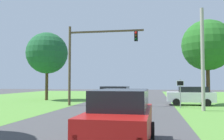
{
  "coord_description": "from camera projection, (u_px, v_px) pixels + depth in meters",
  "views": [
    {
      "loc": [
        2.95,
        -2.24,
        2.21
      ],
      "look_at": [
        -0.44,
        17.11,
        3.2
      ],
      "focal_mm": 39.01,
      "sensor_mm": 36.0,
      "label": 1
    }
  ],
  "objects": [
    {
      "name": "extra_tree_1",
      "position": [
        47.0,
        53.0,
        30.18
      ],
      "size": [
        5.11,
        5.11,
        8.38
      ],
      "color": "#4C351E",
      "rests_on": "ground_plane"
    },
    {
      "name": "ground_plane",
      "position": [
        101.0,
        122.0,
        13.59
      ],
      "size": [
        120.0,
        120.0,
        0.0
      ],
      "primitive_type": "plane",
      "color": "#424244"
    },
    {
      "name": "pickup_truck_lead",
      "position": [
        116.0,
        101.0,
        16.08
      ],
      "size": [
        2.14,
        5.01,
        1.94
      ],
      "color": "#B7B2A8",
      "rests_on": "ground_plane"
    },
    {
      "name": "oak_tree_right",
      "position": [
        207.0,
        45.0,
        23.75
      ],
      "size": [
        4.96,
        4.96,
        8.32
      ],
      "color": "#4C351E",
      "rests_on": "ground_plane"
    },
    {
      "name": "utility_pole_right",
      "position": [
        203.0,
        59.0,
        18.88
      ],
      "size": [
        0.28,
        0.28,
        8.03
      ],
      "primitive_type": "cylinder",
      "color": "#9E998E",
      "rests_on": "ground_plane"
    },
    {
      "name": "keep_moving_sign",
      "position": [
        180.0,
        90.0,
        20.78
      ],
      "size": [
        0.6,
        0.09,
        2.47
      ],
      "color": "gray",
      "rests_on": "ground_plane"
    },
    {
      "name": "crossing_suv_far",
      "position": [
        191.0,
        95.0,
        23.32
      ],
      "size": [
        4.45,
        2.16,
        1.78
      ],
      "color": "silver",
      "rests_on": "ground_plane"
    },
    {
      "name": "traffic_light",
      "position": [
        88.0,
        53.0,
        23.01
      ],
      "size": [
        7.2,
        0.4,
        7.58
      ],
      "color": "brown",
      "rests_on": "ground_plane"
    },
    {
      "name": "red_suv_near",
      "position": [
        121.0,
        118.0,
        8.0
      ],
      "size": [
        2.16,
        4.65,
        1.96
      ],
      "color": "#9E1411",
      "rests_on": "ground_plane"
    }
  ]
}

